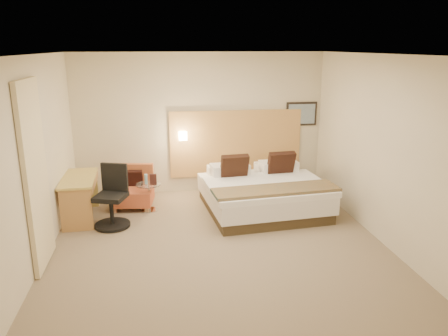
{
  "coord_description": "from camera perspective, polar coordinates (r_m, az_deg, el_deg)",
  "views": [
    {
      "loc": [
        -0.79,
        -5.83,
        2.81
      ],
      "look_at": [
        0.17,
        0.53,
        1.0
      ],
      "focal_mm": 35.0,
      "sensor_mm": 36.0,
      "label": 1
    }
  ],
  "objects": [
    {
      "name": "floor",
      "position": [
        6.52,
        -0.78,
        -9.9
      ],
      "size": [
        4.8,
        5.0,
        0.02
      ],
      "primitive_type": "cube",
      "color": "#806D56",
      "rests_on": "ground"
    },
    {
      "name": "ceiling",
      "position": [
        5.88,
        -0.88,
        14.74
      ],
      "size": [
        4.8,
        5.0,
        0.02
      ],
      "primitive_type": "cube",
      "color": "white",
      "rests_on": "floor"
    },
    {
      "name": "wall_back",
      "position": [
        8.5,
        -3.13,
        5.8
      ],
      "size": [
        4.8,
        0.02,
        2.7
      ],
      "primitive_type": "cube",
      "color": "beige",
      "rests_on": "floor"
    },
    {
      "name": "wall_front",
      "position": [
        3.71,
        4.47,
        -7.51
      ],
      "size": [
        4.8,
        0.02,
        2.7
      ],
      "primitive_type": "cube",
      "color": "beige",
      "rests_on": "floor"
    },
    {
      "name": "wall_left",
      "position": [
        6.22,
        -23.39,
        0.83
      ],
      "size": [
        0.02,
        5.0,
        2.7
      ],
      "primitive_type": "cube",
      "color": "beige",
      "rests_on": "floor"
    },
    {
      "name": "wall_right",
      "position": [
        6.81,
        19.72,
        2.4
      ],
      "size": [
        0.02,
        5.0,
        2.7
      ],
      "primitive_type": "cube",
      "color": "beige",
      "rests_on": "floor"
    },
    {
      "name": "headboard_panel",
      "position": [
        8.63,
        1.57,
        3.27
      ],
      "size": [
        2.6,
        0.04,
        1.3
      ],
      "primitive_type": "cube",
      "color": "#BC8949",
      "rests_on": "wall_back"
    },
    {
      "name": "art_frame",
      "position": [
        8.87,
        10.08,
        6.98
      ],
      "size": [
        0.62,
        0.03,
        0.47
      ],
      "primitive_type": "cube",
      "color": "black",
      "rests_on": "wall_back"
    },
    {
      "name": "art_canvas",
      "position": [
        8.85,
        10.12,
        6.96
      ],
      "size": [
        0.54,
        0.01,
        0.39
      ],
      "primitive_type": "cube",
      "color": "slate",
      "rests_on": "wall_back"
    },
    {
      "name": "lamp_arm",
      "position": [
        8.43,
        -5.43,
        4.28
      ],
      "size": [
        0.02,
        0.12,
        0.02
      ],
      "primitive_type": "cylinder",
      "rotation": [
        1.57,
        0.0,
        0.0
      ],
      "color": "silver",
      "rests_on": "wall_back"
    },
    {
      "name": "lamp_shade",
      "position": [
        8.37,
        -5.4,
        4.2
      ],
      "size": [
        0.15,
        0.15,
        0.15
      ],
      "primitive_type": "cube",
      "color": "#FFEDC6",
      "rests_on": "wall_back"
    },
    {
      "name": "curtain",
      "position": [
        6.01,
        -23.38,
        -0.95
      ],
      "size": [
        0.06,
        0.9,
        2.42
      ],
      "primitive_type": "cube",
      "color": "beige",
      "rests_on": "wall_left"
    },
    {
      "name": "bottle_a",
      "position": [
        7.7,
        -10.15,
        -1.43
      ],
      "size": [
        0.06,
        0.06,
        0.17
      ],
      "primitive_type": "cylinder",
      "rotation": [
        0.0,
        0.0,
        -0.14
      ],
      "color": "#8EC7DC",
      "rests_on": "side_table"
    },
    {
      "name": "menu_folder",
      "position": [
        7.63,
        -9.23,
        -1.47
      ],
      "size": [
        0.12,
        0.06,
        0.19
      ],
      "primitive_type": "cube",
      "rotation": [
        0.0,
        0.0,
        -0.14
      ],
      "color": "#3B1B18",
      "rests_on": "side_table"
    },
    {
      "name": "bed",
      "position": [
        7.71,
        5.01,
        -3.22
      ],
      "size": [
        2.17,
        2.12,
        0.98
      ],
      "color": "#3A2E1D",
      "rests_on": "floor"
    },
    {
      "name": "lounge_chair",
      "position": [
        8.01,
        -11.81,
        -2.92
      ],
      "size": [
        0.77,
        0.7,
        0.74
      ],
      "color": "tan",
      "rests_on": "floor"
    },
    {
      "name": "side_table",
      "position": [
        7.77,
        -9.78,
        -3.6
      ],
      "size": [
        0.5,
        0.5,
        0.49
      ],
      "color": "silver",
      "rests_on": "floor"
    },
    {
      "name": "desk",
      "position": [
        7.6,
        -18.22,
        -2.26
      ],
      "size": [
        0.58,
        1.18,
        0.72
      ],
      "color": "tan",
      "rests_on": "floor"
    },
    {
      "name": "desk_chair",
      "position": [
        7.2,
        -14.38,
        -4.27
      ],
      "size": [
        0.7,
        0.7,
        0.99
      ],
      "color": "black",
      "rests_on": "floor"
    }
  ]
}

